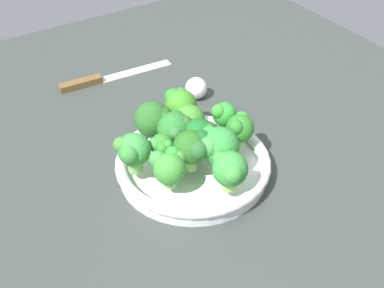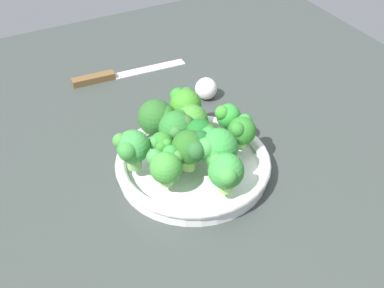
{
  "view_description": "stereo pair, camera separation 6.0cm",
  "coord_description": "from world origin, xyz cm",
  "px_view_note": "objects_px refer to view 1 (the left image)",
  "views": [
    {
      "loc": [
        -38.23,
        -63.17,
        61.73
      ],
      "look_at": [
        -0.22,
        -3.88,
        6.58
      ],
      "focal_mm": 49.47,
      "sensor_mm": 36.0,
      "label": 1
    },
    {
      "loc": [
        -33.09,
        -66.17,
        61.73
      ],
      "look_at": [
        -0.22,
        -3.88,
        6.58
      ],
      "focal_mm": 49.47,
      "sensor_mm": 36.0,
      "label": 2
    }
  ],
  "objects_px": {
    "broccoli_floret_10": "(240,128)",
    "knife": "(101,79)",
    "broccoli_floret_0": "(218,146)",
    "broccoli_floret_6": "(175,127)",
    "broccoli_floret_5": "(154,119)",
    "broccoli_floret_1": "(169,166)",
    "broccoli_floret_8": "(199,134)",
    "broccoli_floret_4": "(223,113)",
    "bowl": "(192,165)",
    "broccoli_floret_3": "(192,148)",
    "broccoli_floret_9": "(188,122)",
    "garlic_bulb": "(196,88)",
    "broccoli_floret_7": "(162,147)",
    "broccoli_floret_2": "(133,151)",
    "broccoli_floret_11": "(180,103)",
    "broccoli_floret_12": "(230,169)"
  },
  "relations": [
    {
      "from": "broccoli_floret_7",
      "to": "garlic_bulb",
      "type": "height_order",
      "value": "broccoli_floret_7"
    },
    {
      "from": "bowl",
      "to": "knife",
      "type": "relative_size",
      "value": 1.02
    },
    {
      "from": "broccoli_floret_7",
      "to": "broccoli_floret_10",
      "type": "bearing_deg",
      "value": -12.28
    },
    {
      "from": "broccoli_floret_6",
      "to": "broccoli_floret_7",
      "type": "height_order",
      "value": "broccoli_floret_6"
    },
    {
      "from": "broccoli_floret_10",
      "to": "knife",
      "type": "height_order",
      "value": "broccoli_floret_10"
    },
    {
      "from": "bowl",
      "to": "broccoli_floret_1",
      "type": "distance_m",
      "value": 0.09
    },
    {
      "from": "broccoli_floret_10",
      "to": "broccoli_floret_1",
      "type": "bearing_deg",
      "value": -172.08
    },
    {
      "from": "broccoli_floret_0",
      "to": "broccoli_floret_3",
      "type": "distance_m",
      "value": 0.04
    },
    {
      "from": "broccoli_floret_5",
      "to": "bowl",
      "type": "bearing_deg",
      "value": -74.95
    },
    {
      "from": "knife",
      "to": "broccoli_floret_1",
      "type": "bearing_deg",
      "value": -98.86
    },
    {
      "from": "broccoli_floret_1",
      "to": "broccoli_floret_12",
      "type": "relative_size",
      "value": 0.89
    },
    {
      "from": "broccoli_floret_0",
      "to": "broccoli_floret_5",
      "type": "relative_size",
      "value": 1.11
    },
    {
      "from": "broccoli_floret_0",
      "to": "broccoli_floret_6",
      "type": "bearing_deg",
      "value": 108.3
    },
    {
      "from": "broccoli_floret_8",
      "to": "broccoli_floret_7",
      "type": "bearing_deg",
      "value": 172.49
    },
    {
      "from": "broccoli_floret_4",
      "to": "broccoli_floret_5",
      "type": "height_order",
      "value": "broccoli_floret_5"
    },
    {
      "from": "broccoli_floret_3",
      "to": "broccoli_floret_9",
      "type": "bearing_deg",
      "value": 62.5
    },
    {
      "from": "bowl",
      "to": "broccoli_floret_6",
      "type": "relative_size",
      "value": 3.76
    },
    {
      "from": "broccoli_floret_0",
      "to": "broccoli_floret_6",
      "type": "xyz_separation_m",
      "value": [
        -0.03,
        0.09,
        -0.0
      ]
    },
    {
      "from": "broccoli_floret_6",
      "to": "knife",
      "type": "bearing_deg",
      "value": 89.06
    },
    {
      "from": "broccoli_floret_3",
      "to": "knife",
      "type": "xyz_separation_m",
      "value": [
        0.01,
        0.4,
        -0.08
      ]
    },
    {
      "from": "broccoli_floret_1",
      "to": "broccoli_floret_3",
      "type": "bearing_deg",
      "value": 9.23
    },
    {
      "from": "broccoli_floret_3",
      "to": "broccoli_floret_11",
      "type": "relative_size",
      "value": 1.07
    },
    {
      "from": "broccoli_floret_11",
      "to": "knife",
      "type": "xyz_separation_m",
      "value": [
        -0.04,
        0.27,
        -0.07
      ]
    },
    {
      "from": "broccoli_floret_4",
      "to": "bowl",
      "type": "bearing_deg",
      "value": -155.93
    },
    {
      "from": "broccoli_floret_0",
      "to": "broccoli_floret_1",
      "type": "height_order",
      "value": "broccoli_floret_0"
    },
    {
      "from": "broccoli_floret_4",
      "to": "broccoli_floret_11",
      "type": "height_order",
      "value": "broccoli_floret_11"
    },
    {
      "from": "broccoli_floret_1",
      "to": "broccoli_floret_7",
      "type": "bearing_deg",
      "value": 72.58
    },
    {
      "from": "broccoli_floret_11",
      "to": "knife",
      "type": "bearing_deg",
      "value": 98.61
    },
    {
      "from": "broccoli_floret_11",
      "to": "broccoli_floret_4",
      "type": "bearing_deg",
      "value": -48.12
    },
    {
      "from": "broccoli_floret_1",
      "to": "broccoli_floret_12",
      "type": "bearing_deg",
      "value": -40.66
    },
    {
      "from": "broccoli_floret_1",
      "to": "broccoli_floret_8",
      "type": "distance_m",
      "value": 0.1
    },
    {
      "from": "broccoli_floret_4",
      "to": "broccoli_floret_10",
      "type": "bearing_deg",
      "value": -93.31
    },
    {
      "from": "broccoli_floret_0",
      "to": "broccoli_floret_1",
      "type": "xyz_separation_m",
      "value": [
        -0.09,
        0.01,
        -0.01
      ]
    },
    {
      "from": "broccoli_floret_7",
      "to": "broccoli_floret_5",
      "type": "bearing_deg",
      "value": 70.09
    },
    {
      "from": "broccoli_floret_0",
      "to": "broccoli_floret_7",
      "type": "relative_size",
      "value": 1.42
    },
    {
      "from": "broccoli_floret_6",
      "to": "broccoli_floret_8",
      "type": "xyz_separation_m",
      "value": [
        0.03,
        -0.03,
        -0.01
      ]
    },
    {
      "from": "broccoli_floret_7",
      "to": "garlic_bulb",
      "type": "bearing_deg",
      "value": 44.25
    },
    {
      "from": "broccoli_floret_2",
      "to": "broccoli_floret_4",
      "type": "bearing_deg",
      "value": 5.7
    },
    {
      "from": "broccoli_floret_1",
      "to": "broccoli_floret_0",
      "type": "bearing_deg",
      "value": -6.79
    },
    {
      "from": "broccoli_floret_3",
      "to": "broccoli_floret_6",
      "type": "xyz_separation_m",
      "value": [
        0.01,
        0.07,
        -0.0
      ]
    },
    {
      "from": "broccoli_floret_9",
      "to": "broccoli_floret_12",
      "type": "xyz_separation_m",
      "value": [
        -0.01,
        -0.15,
        0.0
      ]
    },
    {
      "from": "broccoli_floret_2",
      "to": "broccoli_floret_3",
      "type": "height_order",
      "value": "broccoli_floret_3"
    },
    {
      "from": "garlic_bulb",
      "to": "knife",
      "type": "bearing_deg",
      "value": 129.61
    },
    {
      "from": "broccoli_floret_3",
      "to": "broccoli_floret_4",
      "type": "bearing_deg",
      "value": 31.78
    },
    {
      "from": "broccoli_floret_10",
      "to": "broccoli_floret_9",
      "type": "bearing_deg",
      "value": 137.57
    },
    {
      "from": "bowl",
      "to": "broccoli_floret_5",
      "type": "xyz_separation_m",
      "value": [
        -0.02,
        0.09,
        0.06
      ]
    },
    {
      "from": "broccoli_floret_1",
      "to": "broccoli_floret_12",
      "type": "xyz_separation_m",
      "value": [
        0.07,
        -0.06,
        0.0
      ]
    },
    {
      "from": "broccoli_floret_1",
      "to": "broccoli_floret_8",
      "type": "bearing_deg",
      "value": 26.71
    },
    {
      "from": "broccoli_floret_8",
      "to": "broccoli_floret_6",
      "type": "bearing_deg",
      "value": 129.43
    },
    {
      "from": "broccoli_floret_4",
      "to": "broccoli_floret_5",
      "type": "bearing_deg",
      "value": 158.65
    }
  ]
}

